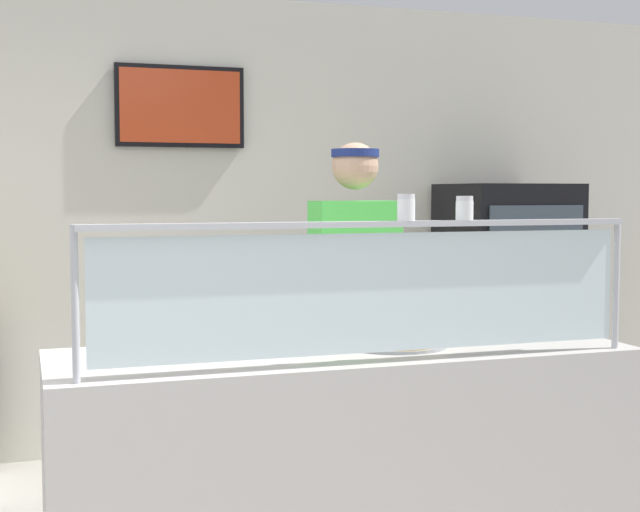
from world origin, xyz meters
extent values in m
cube|color=beige|center=(1.09, 2.56, 1.35)|extent=(6.57, 0.08, 2.70)
cube|color=black|center=(0.84, 2.49, 2.04)|extent=(0.75, 0.04, 0.47)
cube|color=#B23819|center=(0.84, 2.47, 2.04)|extent=(0.70, 0.01, 0.42)
cube|color=#BCB7B2|center=(1.09, 0.36, 0.47)|extent=(2.17, 0.72, 0.95)
cylinder|color=#B2B5BC|center=(0.10, 0.06, 1.20)|extent=(0.02, 0.02, 0.49)
cylinder|color=#B2B5BC|center=(2.07, 0.06, 1.20)|extent=(0.02, 0.02, 0.49)
cube|color=silver|center=(1.09, 0.06, 1.20)|extent=(1.91, 0.01, 0.41)
cube|color=#B2B5BC|center=(1.09, 0.06, 1.43)|extent=(1.97, 0.06, 0.02)
cylinder|color=#9EA0A8|center=(1.30, 0.37, 0.96)|extent=(0.41, 0.41, 0.01)
cylinder|color=tan|center=(1.30, 0.37, 0.97)|extent=(0.39, 0.39, 0.02)
cylinder|color=#D65B2D|center=(1.30, 0.37, 0.98)|extent=(0.33, 0.33, 0.01)
cube|color=#ADAFB7|center=(1.30, 0.35, 0.99)|extent=(0.15, 0.29, 0.01)
cylinder|color=white|center=(1.21, 0.06, 1.48)|extent=(0.06, 0.06, 0.08)
cylinder|color=white|center=(1.21, 0.06, 1.47)|extent=(0.05, 0.05, 0.05)
cylinder|color=silver|center=(1.21, 0.06, 1.52)|extent=(0.06, 0.06, 0.02)
cylinder|color=white|center=(1.43, 0.06, 1.47)|extent=(0.06, 0.06, 0.07)
cylinder|color=red|center=(1.43, 0.06, 1.46)|extent=(0.05, 0.05, 0.04)
cylinder|color=silver|center=(1.43, 0.06, 1.52)|extent=(0.06, 0.06, 0.02)
cylinder|color=#23232D|center=(1.26, 0.98, 0.47)|extent=(0.13, 0.13, 0.95)
cylinder|color=#23232D|center=(1.48, 0.98, 0.47)|extent=(0.13, 0.13, 0.95)
cube|color=#4CD14C|center=(1.37, 0.98, 1.23)|extent=(0.38, 0.21, 0.55)
sphere|color=tan|center=(1.37, 0.98, 1.66)|extent=(0.21, 0.21, 0.21)
cylinder|color=navy|center=(1.37, 0.98, 1.71)|extent=(0.21, 0.21, 0.04)
cylinder|color=tan|center=(1.55, 0.76, 1.13)|extent=(0.08, 0.34, 0.08)
cube|color=black|center=(2.80, 2.12, 0.79)|extent=(0.72, 0.66, 1.59)
cube|color=#38424C|center=(2.80, 1.78, 0.83)|extent=(0.62, 0.02, 1.27)
cylinder|color=green|center=(2.59, 1.89, 0.87)|extent=(0.06, 0.06, 0.20)
cylinder|color=red|center=(2.69, 1.89, 0.87)|extent=(0.06, 0.06, 0.20)
cylinder|color=red|center=(2.80, 1.89, 0.87)|extent=(0.06, 0.06, 0.20)
cylinder|color=blue|center=(2.91, 1.89, 0.87)|extent=(0.06, 0.06, 0.20)
cylinder|color=red|center=(3.02, 1.89, 0.87)|extent=(0.06, 0.06, 0.20)
camera|label=1|loc=(-0.04, -2.75, 1.54)|focal=49.99mm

